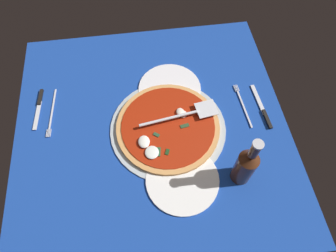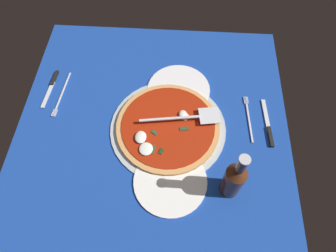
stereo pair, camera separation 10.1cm
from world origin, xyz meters
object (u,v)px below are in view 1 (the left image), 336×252
object	(u,v)px
dinner_plate_left	(170,89)
beer_bottle	(246,165)
place_setting_far	(253,108)
pizza_server	(184,114)
dinner_plate_right	(182,180)
pizza	(168,127)
place_setting_near	(46,109)

from	to	relation	value
dinner_plate_left	beer_bottle	world-z (taller)	beer_bottle
dinner_plate_left	place_setting_far	xyz separation A→B (cm)	(12.82, 28.77, -0.15)
dinner_plate_left	beer_bottle	bearing A→B (deg)	24.83
dinner_plate_left	pizza_server	size ratio (longest dim) A/B	0.84
dinner_plate_left	place_setting_far	bearing A→B (deg)	65.98
place_setting_far	beer_bottle	world-z (taller)	beer_bottle
dinner_plate_right	pizza	world-z (taller)	pizza
pizza_server	dinner_plate_left	bearing A→B (deg)	93.22
dinner_plate_left	pizza_server	xyz separation A→B (cm)	(14.16, 2.88, 3.59)
pizza_server	beer_bottle	distance (cm)	27.61
place_setting_far	beer_bottle	bearing A→B (deg)	151.16
dinner_plate_left	pizza	distance (cm)	17.26
dinner_plate_left	place_setting_far	size ratio (longest dim) A/B	1.15
dinner_plate_right	place_setting_near	distance (cm)	55.64
pizza_server	beer_bottle	xyz separation A→B (cm)	(23.07, 14.35, 4.92)
pizza_server	place_setting_far	size ratio (longest dim) A/B	1.37
beer_bottle	place_setting_near	bearing A→B (deg)	-118.54
pizza_server	place_setting_near	xyz separation A→B (cm)	(-11.18, -48.63, -3.74)
dinner_plate_right	pizza	size ratio (longest dim) A/B	0.65
place_setting_near	beer_bottle	distance (cm)	72.21
pizza	dinner_plate_right	bearing A→B (deg)	6.19
dinner_plate_left	pizza	world-z (taller)	pizza
beer_bottle	place_setting_far	bearing A→B (deg)	154.68
dinner_plate_left	pizza	xyz separation A→B (cm)	(16.94, -3.08, 1.11)
dinner_plate_left	place_setting_near	xyz separation A→B (cm)	(2.98, -45.75, -0.15)
beer_bottle	pizza	bearing A→B (deg)	-134.97
place_setting_far	beer_bottle	size ratio (longest dim) A/B	0.88
pizza	place_setting_far	size ratio (longest dim) A/B	1.76
pizza	pizza_server	distance (cm)	7.03
dinner_plate_right	beer_bottle	size ratio (longest dim) A/B	1.00
dinner_plate_left	pizza	bearing A→B (deg)	-10.31
dinner_plate_right	place_setting_far	world-z (taller)	place_setting_far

